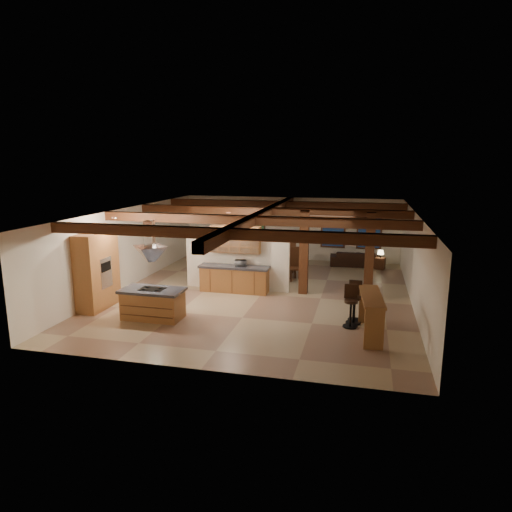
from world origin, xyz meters
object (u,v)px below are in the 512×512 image
at_px(kitchen_island, 153,303).
at_px(sofa, 356,259).
at_px(bar_counter, 371,308).
at_px(dining_table, 273,268).

bearing_deg(kitchen_island, sofa, 56.26).
relative_size(sofa, bar_counter, 1.03).
bearing_deg(bar_counter, dining_table, 123.90).
distance_m(kitchen_island, sofa, 10.10).
distance_m(kitchen_island, bar_counter, 6.22).
bearing_deg(sofa, kitchen_island, 52.73).
height_order(kitchen_island, bar_counter, bar_counter).
height_order(dining_table, bar_counter, bar_counter).
relative_size(kitchen_island, bar_counter, 0.85).
xyz_separation_m(kitchen_island, dining_table, (2.45, 5.74, -0.13)).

